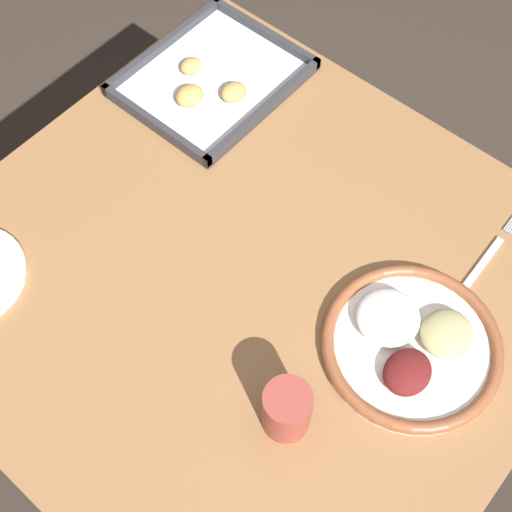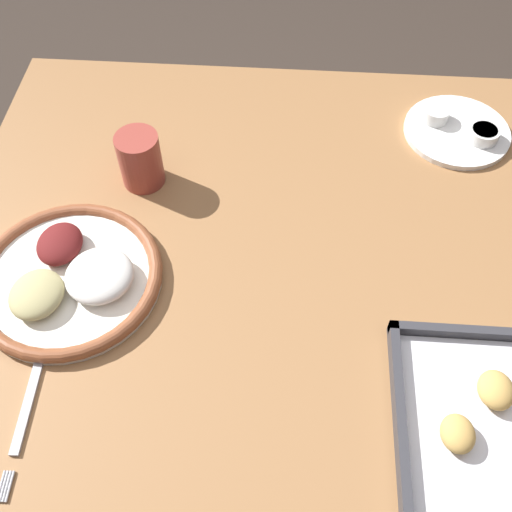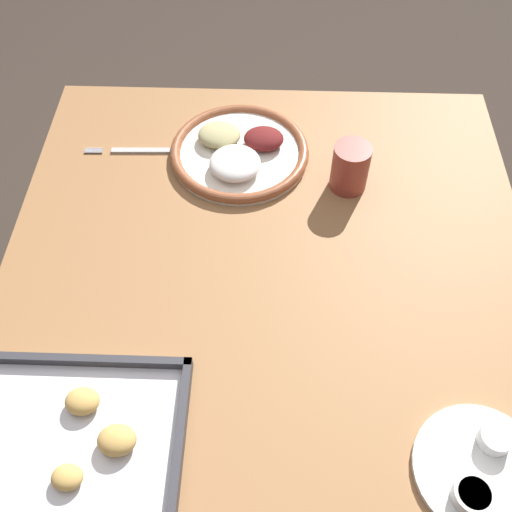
% 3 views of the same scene
% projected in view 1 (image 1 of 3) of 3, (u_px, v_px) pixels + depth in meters
% --- Properties ---
extents(ground_plane, '(8.00, 8.00, 0.00)m').
position_uv_depth(ground_plane, '(251.00, 416.00, 1.75)').
color(ground_plane, '#382D26').
extents(dining_table, '(0.90, 0.94, 0.73)m').
position_uv_depth(dining_table, '(249.00, 306.00, 1.22)').
color(dining_table, olive).
rests_on(dining_table, ground_plane).
extents(dinner_plate, '(0.27, 0.27, 0.05)m').
position_uv_depth(dinner_plate, '(411.00, 343.00, 1.05)').
color(dinner_plate, white).
rests_on(dinner_plate, dining_table).
extents(fork, '(0.21, 0.02, 0.00)m').
position_uv_depth(fork, '(481.00, 266.00, 1.13)').
color(fork, '#B2B2B7').
rests_on(fork, dining_table).
extents(baking_tray, '(0.31, 0.26, 0.04)m').
position_uv_depth(baking_tray, '(212.00, 81.00, 1.32)').
color(baking_tray, '#333338').
rests_on(baking_tray, dining_table).
extents(drinking_cup, '(0.07, 0.07, 0.09)m').
position_uv_depth(drinking_cup, '(287.00, 410.00, 0.96)').
color(drinking_cup, '#993D33').
rests_on(drinking_cup, dining_table).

